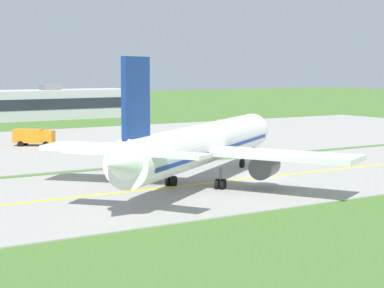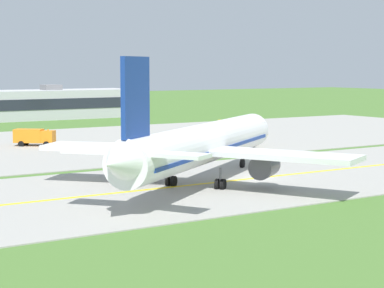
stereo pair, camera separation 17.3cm
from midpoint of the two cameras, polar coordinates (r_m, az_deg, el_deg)
The scene contains 8 objects.
ground_plane at distance 75.98m, azimuth 5.33°, elevation -2.81°, with size 500.00×500.00×0.00m, color #47702D.
taxiway_strip at distance 75.97m, azimuth 5.33°, elevation -2.77°, with size 240.00×28.00×0.10m, color #9E9B93.
apron_pad at distance 116.29m, azimuth -3.57°, elevation 0.36°, with size 140.00×52.00×0.10m, color #9E9B93.
taxiway_centreline at distance 75.96m, azimuth 5.33°, elevation -2.73°, with size 220.00×0.60×0.01m, color yellow.
airplane_lead at distance 70.65m, azimuth 0.80°, elevation -0.08°, with size 34.28×28.81×12.70m.
service_truck_fuel at distance 108.86m, azimuth -12.51°, elevation 0.61°, with size 5.96×5.36×2.60m.
service_truck_catering at distance 105.69m, azimuth 3.71°, elevation 0.58°, with size 2.90×6.20×2.60m.
service_truck_pushback at distance 125.48m, azimuth 3.53°, elevation 1.47°, with size 6.34×3.92×2.60m.
Camera 2 is at (-46.23, -59.11, 11.87)m, focal length 66.42 mm.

